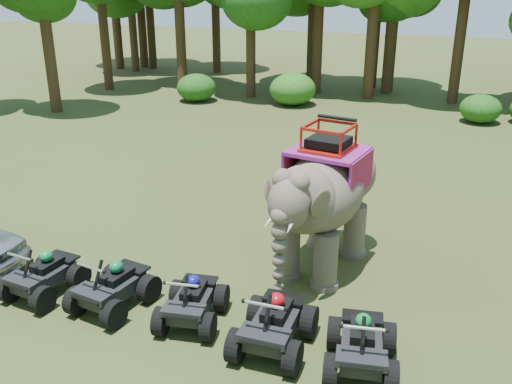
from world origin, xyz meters
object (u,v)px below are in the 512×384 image
atv_2 (192,296)px  atv_4 (362,338)px  elephant (325,197)px  atv_0 (43,269)px  atv_1 (112,281)px  atv_3 (274,317)px

atv_2 → atv_4: bearing=-13.5°
elephant → atv_0: bearing=-138.2°
elephant → atv_1: (-3.77, -3.37, -1.17)m
elephant → atv_2: size_ratio=2.61×
elephant → atv_4: (1.62, -3.56, -1.17)m
atv_1 → atv_4: (5.38, -0.19, 0.00)m
atv_1 → atv_4: size_ratio=0.99×
elephant → atv_4: 4.08m
atv_1 → atv_2: atv_1 is taller
atv_0 → atv_3: 5.46m
atv_0 → atv_2: 3.59m
elephant → atv_3: size_ratio=2.34×
atv_3 → atv_4: (1.69, -0.03, -0.03)m
atv_3 → elephant: bearing=88.1°
atv_1 → atv_0: bearing=-168.7°
elephant → atv_4: size_ratio=2.46×
atv_1 → atv_2: size_ratio=1.05×
elephant → atv_3: (-0.07, -3.53, -1.14)m
atv_2 → atv_4: 3.56m
elephant → atv_3: 3.71m
elephant → atv_0: elephant is taller
atv_3 → atv_4: bearing=-1.9°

